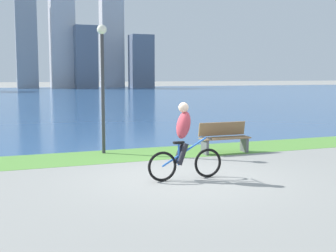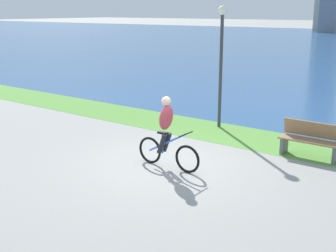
% 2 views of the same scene
% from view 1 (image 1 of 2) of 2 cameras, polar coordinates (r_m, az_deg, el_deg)
% --- Properties ---
extents(ground_plane, '(300.00, 300.00, 0.00)m').
position_cam_1_polar(ground_plane, '(10.09, 1.62, -6.58)').
color(ground_plane, gray).
extents(grass_strip_bayside, '(120.00, 2.07, 0.01)m').
position_cam_1_polar(grass_strip_bayside, '(13.04, -3.82, -3.59)').
color(grass_strip_bayside, '#59933D').
rests_on(grass_strip_bayside, ground).
extents(bay_water_surface, '(300.00, 75.10, 0.00)m').
position_cam_1_polar(bay_water_surface, '(51.05, -16.81, 3.61)').
color(bay_water_surface, '#2D568C').
rests_on(bay_water_surface, ground).
extents(cyclist_lead, '(1.74, 0.52, 1.69)m').
position_cam_1_polar(cyclist_lead, '(9.78, 2.04, -1.99)').
color(cyclist_lead, black).
rests_on(cyclist_lead, ground).
extents(bench_near_path, '(1.50, 0.47, 0.90)m').
position_cam_1_polar(bench_near_path, '(13.31, 7.11, -1.48)').
color(bench_near_path, olive).
rests_on(bench_near_path, ground).
extents(lamppost_tall, '(0.28, 0.28, 3.71)m').
position_cam_1_polar(lamppost_tall, '(13.16, -8.30, 7.12)').
color(lamppost_tall, '#38383D').
rests_on(lamppost_tall, ground).
extents(city_skyline_far_shore, '(43.84, 11.26, 20.05)m').
position_cam_1_polar(city_skyline_far_shore, '(81.05, -17.12, 10.34)').
color(city_skyline_far_shore, '#ADA899').
rests_on(city_skyline_far_shore, ground).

